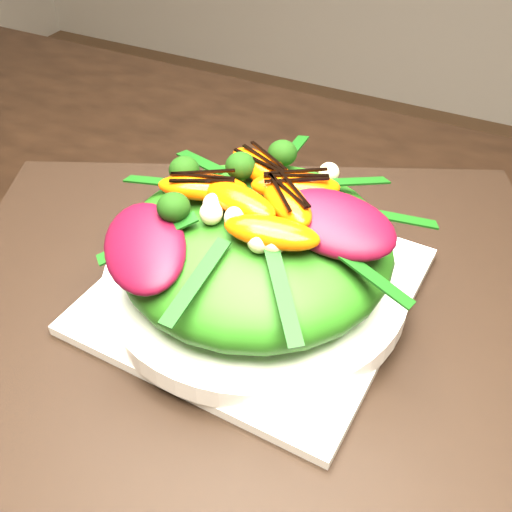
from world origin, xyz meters
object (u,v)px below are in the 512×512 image
at_px(orange_segment, 241,186).
at_px(lettuce_mound, 256,246).
at_px(placemat, 256,295).
at_px(salad_bowl, 256,278).
at_px(plate_base, 256,289).
at_px(dining_table, 142,326).

bearing_deg(orange_segment, lettuce_mound, -29.20).
distance_m(placemat, salad_bowl, 0.02).
height_order(lettuce_mound, orange_segment, orange_segment).
xyz_separation_m(plate_base, lettuce_mound, (0.00, 0.00, 0.05)).
distance_m(dining_table, orange_segment, 0.16).
relative_size(lettuce_mound, orange_segment, 3.17).
xyz_separation_m(plate_base, salad_bowl, (0.00, 0.00, 0.01)).
xyz_separation_m(dining_table, plate_base, (0.08, 0.06, 0.03)).
xyz_separation_m(placemat, plate_base, (0.00, -0.00, 0.01)).
distance_m(plate_base, orange_segment, 0.10).
bearing_deg(dining_table, orange_segment, 47.31).
relative_size(dining_table, plate_base, 6.46).
xyz_separation_m(lettuce_mound, orange_segment, (-0.02, 0.01, 0.05)).
relative_size(dining_table, salad_bowl, 6.19).
xyz_separation_m(dining_table, salad_bowl, (0.08, 0.06, 0.04)).
bearing_deg(salad_bowl, dining_table, -144.25).
bearing_deg(orange_segment, plate_base, -29.20).
bearing_deg(salad_bowl, plate_base, 0.00).
distance_m(salad_bowl, orange_segment, 0.09).
height_order(salad_bowl, orange_segment, orange_segment).
relative_size(placemat, plate_base, 2.21).
xyz_separation_m(dining_table, placemat, (0.08, 0.06, 0.02)).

